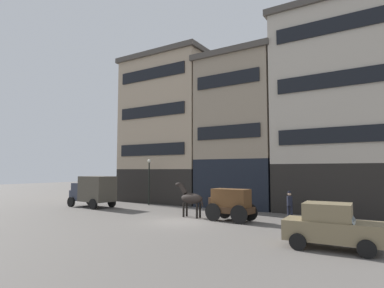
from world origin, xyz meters
The scene contains 10 objects.
ground_plane centered at (0.00, 0.00, 0.00)m, with size 120.00×120.00×0.00m, color #605B56.
building_far_left centered at (-8.08, 10.30, 7.41)m, with size 9.51×7.32×14.75m.
building_center_left centered at (-0.10, 10.30, 6.69)m, with size 7.16×7.32×13.30m.
building_center_right centered at (7.99, 10.30, 7.84)m, with size 9.70×7.32×15.61m.
cargo_wagon centered at (2.50, 1.82, 1.15)m, with size 2.99×1.68×1.98m.
draft_horse centered at (-0.45, 1.83, 1.27)m, with size 2.35×0.70×2.30m.
delivery_truck_near centered at (-10.60, 2.22, 1.42)m, with size 4.44×2.35×2.62m.
sedan_dark centered at (8.97, -2.37, 0.91)m, with size 3.79×2.04×1.83m.
pedestrian_officer centered at (5.41, 4.63, 0.98)m, with size 0.45×0.45×1.79m.
streetlamp_curbside centered at (-7.57, 6.00, 2.67)m, with size 0.32×0.32×4.12m.
Camera 1 is at (11.16, -16.41, 3.19)m, focal length 29.75 mm.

